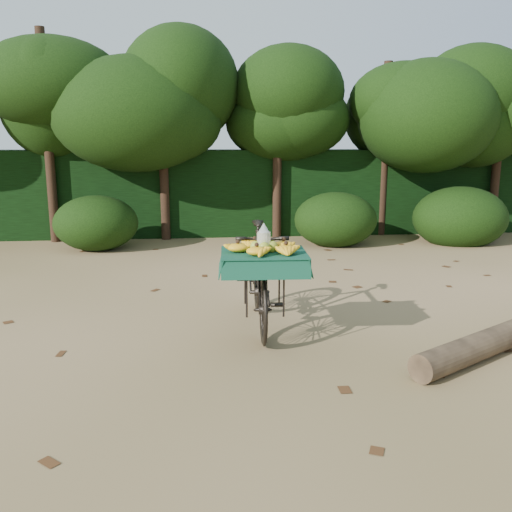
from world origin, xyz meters
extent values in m
plane|color=tan|center=(0.00, 0.00, 0.00)|extent=(80.00, 80.00, 0.00)
imported|color=black|center=(-0.46, -0.23, 0.56)|extent=(0.61, 1.88, 1.12)
cube|color=black|center=(-0.49, -0.83, 0.92)|extent=(0.43, 0.51, 0.03)
cube|color=#144D32|center=(-0.49, -0.83, 0.93)|extent=(0.84, 0.71, 0.01)
ellipsoid|color=olive|center=(-0.41, -0.84, 0.99)|extent=(0.11, 0.09, 0.12)
ellipsoid|color=olive|center=(-0.49, -0.77, 0.99)|extent=(0.11, 0.09, 0.12)
ellipsoid|color=olive|center=(-0.57, -0.83, 0.99)|extent=(0.11, 0.09, 0.12)
ellipsoid|color=olive|center=(-0.49, -0.90, 0.99)|extent=(0.11, 0.09, 0.12)
cylinder|color=#EAE5C6|center=(-0.49, -0.82, 1.05)|extent=(0.13, 0.13, 0.17)
cube|color=black|center=(0.00, 6.30, 0.90)|extent=(26.00, 1.80, 1.80)
camera|label=1|loc=(-1.07, -5.81, 1.95)|focal=38.00mm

